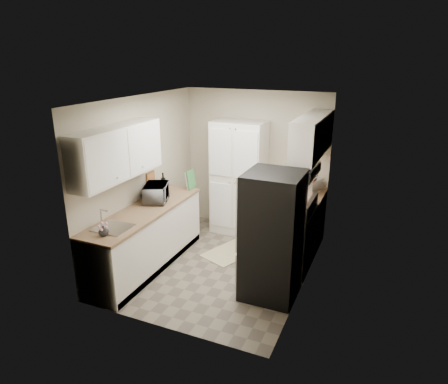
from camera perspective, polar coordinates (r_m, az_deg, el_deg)
The scene contains 16 objects.
ground at distance 6.22m, azimuth -0.74°, elevation -10.41°, with size 3.20×3.20×0.00m, color #665B4C.
room_shell at distance 5.60m, azimuth -1.02°, elevation 4.21°, with size 2.64×3.24×2.52m.
pantry_cabinet at distance 7.02m, azimuth 2.11°, elevation 1.98°, with size 0.90×0.55×2.00m, color silver.
base_cabinet_left at distance 6.13m, azimuth -10.97°, elevation -6.65°, with size 0.60×2.30×0.88m, color silver.
countertop_left at distance 5.94m, azimuth -11.25°, elevation -2.65°, with size 0.63×2.33×0.04m, color #846647.
base_cabinet_right at distance 6.78m, azimuth 11.10°, elevation -4.05°, with size 0.60×0.80×0.88m, color silver.
countertop_right at distance 6.62m, azimuth 11.35°, elevation -0.38°, with size 0.63×0.83×0.04m, color #846647.
electric_range at distance 6.05m, azimuth 9.29°, elevation -6.47°, with size 0.71×0.78×1.13m.
refrigerator at distance 5.20m, azimuth 6.91°, elevation -6.26°, with size 0.70×0.72×1.70m, color #B7B7BC.
microwave at distance 6.20m, azimuth -9.63°, elevation -0.11°, with size 0.49×0.33×0.27m, color silver.
wine_bottle at distance 6.57m, azimuth -8.67°, elevation 1.22°, with size 0.08×0.08×0.30m, color black.
flower_vase at distance 5.21m, azimuth -16.84°, elevation -5.31°, with size 0.13×0.13×0.13m, color white.
cutting_board at distance 6.71m, azimuth -4.72°, elevation 1.79°, with size 0.02×0.25×0.31m, color #368040.
toaster_oven at distance 6.67m, azimuth 12.10°, elevation 0.95°, with size 0.31×0.39×0.23m, color silver.
fruit_basket at distance 6.63m, azimuth 12.23°, elevation 2.30°, with size 0.24×0.24×0.10m, color #E34401, non-canonical shape.
kitchen_mat at distance 6.59m, azimuth 0.94°, elevation -8.57°, with size 0.55×0.89×0.01m, color tan.
Camera 1 is at (2.22, -4.94, 3.07)m, focal length 32.00 mm.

